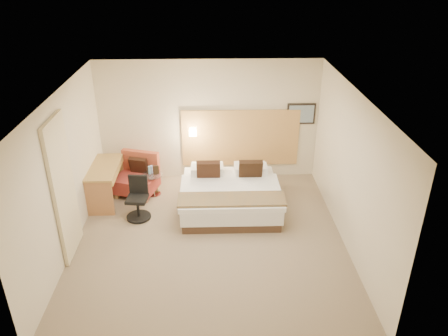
{
  "coord_description": "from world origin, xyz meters",
  "views": [
    {
      "loc": [
        0.06,
        -6.51,
        4.68
      ],
      "look_at": [
        0.28,
        0.7,
        1.09
      ],
      "focal_mm": 35.0,
      "sensor_mm": 36.0,
      "label": 1
    }
  ],
  "objects_px": {
    "bed": "(230,194)",
    "side_table": "(153,183)",
    "desk_chair": "(138,201)",
    "lounge_chair": "(137,178)",
    "desk": "(106,174)"
  },
  "relations": [
    {
      "from": "desk",
      "to": "desk_chair",
      "type": "height_order",
      "value": "desk_chair"
    },
    {
      "from": "bed",
      "to": "lounge_chair",
      "type": "distance_m",
      "value": 2.07
    },
    {
      "from": "lounge_chair",
      "to": "desk",
      "type": "bearing_deg",
      "value": -149.98
    },
    {
      "from": "side_table",
      "to": "desk",
      "type": "relative_size",
      "value": 0.41
    },
    {
      "from": "bed",
      "to": "desk",
      "type": "height_order",
      "value": "bed"
    },
    {
      "from": "desk_chair",
      "to": "lounge_chair",
      "type": "bearing_deg",
      "value": 98.99
    },
    {
      "from": "desk",
      "to": "desk_chair",
      "type": "relative_size",
      "value": 1.5
    },
    {
      "from": "side_table",
      "to": "desk",
      "type": "bearing_deg",
      "value": -167.64
    },
    {
      "from": "side_table",
      "to": "desk_chair",
      "type": "bearing_deg",
      "value": -102.45
    },
    {
      "from": "bed",
      "to": "side_table",
      "type": "distance_m",
      "value": 1.7
    },
    {
      "from": "bed",
      "to": "desk_chair",
      "type": "height_order",
      "value": "bed"
    },
    {
      "from": "desk",
      "to": "desk_chair",
      "type": "bearing_deg",
      "value": -42.31
    },
    {
      "from": "side_table",
      "to": "desk_chair",
      "type": "xyz_separation_m",
      "value": [
        -0.19,
        -0.87,
        0.08
      ]
    },
    {
      "from": "desk_chair",
      "to": "desk",
      "type": "bearing_deg",
      "value": 137.69
    },
    {
      "from": "side_table",
      "to": "desk_chair",
      "type": "distance_m",
      "value": 0.89
    }
  ]
}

